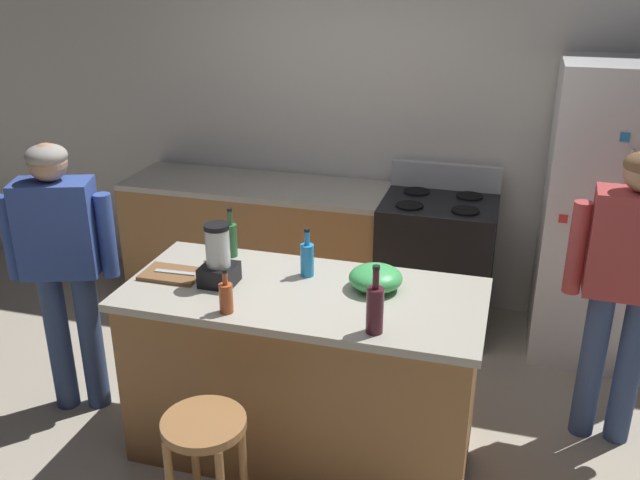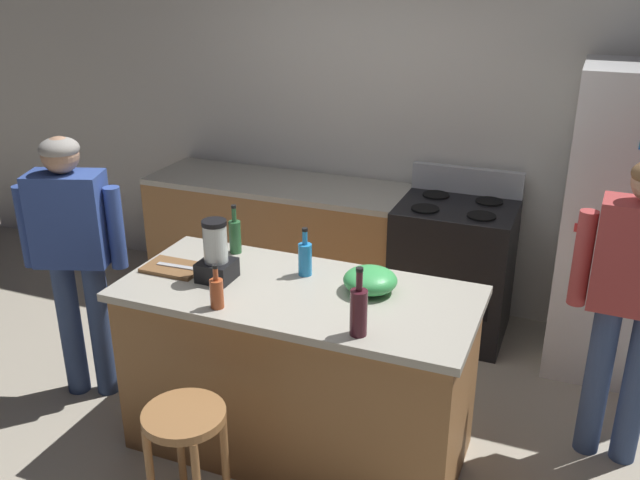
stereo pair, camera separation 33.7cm
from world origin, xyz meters
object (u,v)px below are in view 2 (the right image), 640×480
bottle_olive_oil (235,235)px  bottle_wine (359,310)px  kitchen_island (298,370)px  person_by_sink_right (634,288)px  mixing_bowl (370,280)px  chef_knife (176,266)px  bar_stool (186,440)px  stove_range (453,269)px  cutting_board (173,268)px  blender_appliance (216,255)px  person_by_island_left (74,245)px  bottle_cooking_sauce (217,292)px  bottle_soda (305,258)px

bottle_olive_oil → bottle_wine: bearing=-32.9°
kitchen_island → person_by_sink_right: 1.69m
mixing_bowl → chef_knife: (-1.01, -0.14, -0.04)m
bar_stool → stove_range: bearing=73.1°
kitchen_island → cutting_board: cutting_board is taller
bottle_wine → chef_knife: (-1.09, 0.27, -0.09)m
stove_range → cutting_board: size_ratio=3.70×
kitchen_island → bar_stool: 0.77m
kitchen_island → mixing_bowl: bearing=19.8°
kitchen_island → blender_appliance: size_ratio=5.56×
person_by_island_left → chef_knife: (0.69, -0.03, 0.00)m
bottle_cooking_sauce → cutting_board: (-0.42, 0.28, -0.07)m
blender_appliance → bottle_wine: bearing=-16.9°
kitchen_island → cutting_board: bearing=-178.1°
bottle_soda → bottle_cooking_sauce: bearing=-116.4°
bottle_cooking_sauce → blender_appliance: bearing=119.8°
chef_knife → bottle_soda: bearing=14.5°
bottle_cooking_sauce → cutting_board: 0.51m
cutting_board → bottle_wine: bearing=-13.7°
person_by_island_left → person_by_sink_right: 2.93m
mixing_bowl → bottle_soda: bearing=171.2°
bottle_wine → bar_stool: bearing=-144.7°
mixing_bowl → chef_knife: mixing_bowl is taller
person_by_island_left → bottle_wine: bearing=-9.5°
kitchen_island → bottle_olive_oil: 0.81m
blender_appliance → bottle_cooking_sauce: blender_appliance is taller
person_by_sink_right → bar_stool: 2.20m
bottle_olive_oil → bottle_cooking_sauce: bottle_olive_oil is taller
stove_range → person_by_island_left: bearing=-140.4°
kitchen_island → bottle_soda: (-0.03, 0.18, 0.56)m
mixing_bowl → blender_appliance: bearing=-168.0°
person_by_island_left → bottle_soda: bearing=7.5°
bottle_olive_oil → bottle_soda: bearing=-14.5°
bar_stool → bottle_cooking_sauce: size_ratio=3.02×
kitchen_island → person_by_island_left: 1.44m
bottle_wine → chef_knife: size_ratio=1.44×
bottle_soda → mixing_bowl: size_ratio=0.97×
bottle_wine → mixing_bowl: size_ratio=1.20×
kitchen_island → bottle_wine: 0.77m
stove_range → bottle_wine: size_ratio=3.51×
person_by_sink_right → cutting_board: (-2.22, -0.56, -0.03)m
bottle_olive_oil → stove_range: bearing=51.4°
cutting_board → bar_stool: bearing=-55.7°
bottle_wine → cutting_board: bearing=166.3°
chef_knife → mixing_bowl: bearing=5.2°
bottle_olive_oil → mixing_bowl: 0.85m
person_by_sink_right → bottle_olive_oil: 2.04m
bottle_wine → bottle_cooking_sauce: size_ratio=1.46×
person_by_sink_right → bottle_wine: (-1.11, -0.84, 0.07)m
blender_appliance → cutting_board: 0.30m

